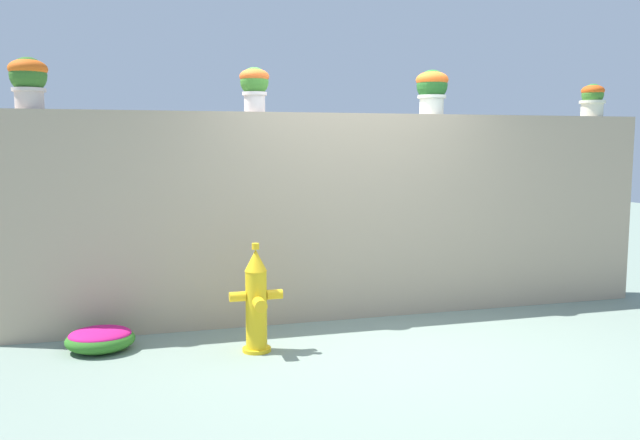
{
  "coord_description": "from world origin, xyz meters",
  "views": [
    {
      "loc": [
        -1.97,
        -5.12,
        1.71
      ],
      "look_at": [
        -0.32,
        0.76,
        0.99
      ],
      "focal_mm": 36.59,
      "sensor_mm": 36.0,
      "label": 1
    }
  ],
  "objects_px": {
    "fire_hydrant": "(256,302)",
    "potted_plant_3": "(592,98)",
    "potted_plant_0": "(28,78)",
    "flower_bush_left": "(100,338)",
    "potted_plant_2": "(432,88)",
    "potted_plant_1": "(254,84)"
  },
  "relations": [
    {
      "from": "potted_plant_2",
      "to": "fire_hydrant",
      "type": "xyz_separation_m",
      "value": [
        -1.97,
        -0.92,
        -1.85
      ]
    },
    {
      "from": "potted_plant_1",
      "to": "potted_plant_2",
      "type": "relative_size",
      "value": 0.92
    },
    {
      "from": "potted_plant_0",
      "to": "potted_plant_3",
      "type": "bearing_deg",
      "value": -0.53
    },
    {
      "from": "fire_hydrant",
      "to": "potted_plant_3",
      "type": "bearing_deg",
      "value": 13.01
    },
    {
      "from": "potted_plant_2",
      "to": "potted_plant_3",
      "type": "xyz_separation_m",
      "value": [
        1.87,
        -0.03,
        -0.07
      ]
    },
    {
      "from": "potted_plant_1",
      "to": "potted_plant_2",
      "type": "distance_m",
      "value": 1.81
    },
    {
      "from": "potted_plant_1",
      "to": "flower_bush_left",
      "type": "relative_size",
      "value": 0.73
    },
    {
      "from": "potted_plant_1",
      "to": "fire_hydrant",
      "type": "distance_m",
      "value": 2.05
    },
    {
      "from": "flower_bush_left",
      "to": "potted_plant_0",
      "type": "bearing_deg",
      "value": 132.92
    },
    {
      "from": "potted_plant_0",
      "to": "potted_plant_1",
      "type": "xyz_separation_m",
      "value": [
        1.94,
        -0.05,
        -0.01
      ]
    },
    {
      "from": "potted_plant_1",
      "to": "potted_plant_2",
      "type": "height_order",
      "value": "potted_plant_2"
    },
    {
      "from": "potted_plant_3",
      "to": "fire_hydrant",
      "type": "xyz_separation_m",
      "value": [
        -3.84,
        -0.89,
        -1.78
      ]
    },
    {
      "from": "potted_plant_0",
      "to": "potted_plant_1",
      "type": "relative_size",
      "value": 1.08
    },
    {
      "from": "potted_plant_2",
      "to": "flower_bush_left",
      "type": "xyz_separation_m",
      "value": [
        -3.22,
        -0.55,
        -2.16
      ]
    },
    {
      "from": "potted_plant_2",
      "to": "potted_plant_0",
      "type": "bearing_deg",
      "value": 179.7
    },
    {
      "from": "flower_bush_left",
      "to": "potted_plant_3",
      "type": "bearing_deg",
      "value": 5.81
    },
    {
      "from": "flower_bush_left",
      "to": "potted_plant_2",
      "type": "bearing_deg",
      "value": 9.71
    },
    {
      "from": "fire_hydrant",
      "to": "flower_bush_left",
      "type": "distance_m",
      "value": 1.34
    },
    {
      "from": "potted_plant_3",
      "to": "fire_hydrant",
      "type": "bearing_deg",
      "value": -166.99
    },
    {
      "from": "potted_plant_2",
      "to": "fire_hydrant",
      "type": "distance_m",
      "value": 2.85
    },
    {
      "from": "potted_plant_2",
      "to": "potted_plant_3",
      "type": "height_order",
      "value": "potted_plant_2"
    },
    {
      "from": "potted_plant_0",
      "to": "potted_plant_3",
      "type": "height_order",
      "value": "potted_plant_0"
    }
  ]
}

